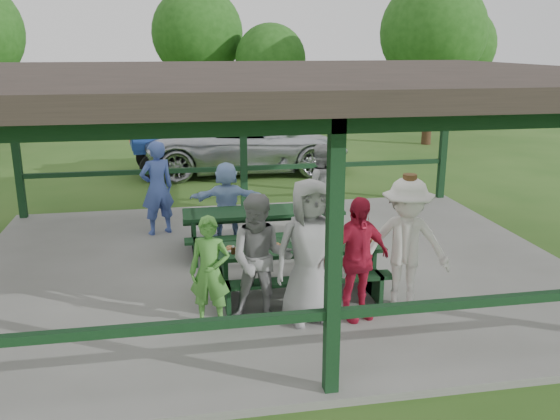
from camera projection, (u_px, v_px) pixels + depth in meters
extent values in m
plane|color=#2B531A|center=(272.00, 271.00, 10.06)|extent=(90.00, 90.00, 0.00)
cube|color=slate|center=(272.00, 268.00, 10.05)|extent=(10.00, 8.00, 0.10)
cube|color=black|center=(334.00, 260.00, 6.03)|extent=(0.15, 0.15, 3.00)
cube|color=black|center=(16.00, 148.00, 12.40)|extent=(0.15, 0.15, 3.00)
cube|color=black|center=(243.00, 142.00, 13.23)|extent=(0.15, 0.15, 3.00)
cube|color=black|center=(444.00, 136.00, 14.06)|extent=(0.15, 0.15, 3.00)
cube|color=black|center=(94.00, 333.00, 5.78)|extent=(4.65, 0.10, 0.10)
cube|color=black|center=(540.00, 297.00, 6.61)|extent=(4.65, 0.10, 0.10)
cube|color=black|center=(135.00, 172.00, 12.97)|extent=(4.65, 0.10, 0.10)
cube|color=black|center=(346.00, 164.00, 13.80)|extent=(4.65, 0.10, 0.10)
cube|color=black|center=(337.00, 122.00, 5.65)|extent=(9.80, 0.15, 0.20)
cube|color=black|center=(242.00, 78.00, 12.84)|extent=(9.80, 0.15, 0.20)
cube|color=#2A241E|center=(271.00, 77.00, 9.19)|extent=(10.60, 8.60, 0.24)
cube|color=black|center=(297.00, 248.00, 8.74)|extent=(2.53, 0.75, 0.06)
cube|color=black|center=(305.00, 280.00, 8.29)|extent=(2.53, 0.28, 0.05)
cube|color=black|center=(290.00, 254.00, 9.34)|extent=(2.53, 0.28, 0.05)
cube|color=black|center=(224.00, 274.00, 8.64)|extent=(0.06, 0.70, 0.75)
cube|color=black|center=(367.00, 265.00, 9.02)|extent=(0.06, 0.70, 0.75)
cube|color=black|center=(224.00, 284.00, 8.68)|extent=(0.06, 1.39, 0.45)
cube|color=black|center=(366.00, 274.00, 9.06)|extent=(0.06, 1.39, 0.45)
cube|color=black|center=(263.00, 212.00, 10.59)|extent=(2.85, 0.75, 0.06)
cube|color=black|center=(268.00, 237.00, 10.15)|extent=(2.85, 0.28, 0.05)
cube|color=black|center=(259.00, 219.00, 11.20)|extent=(2.85, 0.28, 0.05)
cube|color=black|center=(194.00, 234.00, 10.47)|extent=(0.06, 0.70, 0.75)
cube|color=black|center=(330.00, 226.00, 10.90)|extent=(0.06, 0.70, 0.75)
cube|color=black|center=(194.00, 242.00, 10.51)|extent=(0.06, 1.39, 0.45)
cube|color=black|center=(330.00, 234.00, 10.94)|extent=(0.06, 1.39, 0.45)
cylinder|color=white|center=(230.00, 249.00, 8.55)|extent=(0.22, 0.22, 0.01)
torus|color=#A76C3B|center=(227.00, 249.00, 8.52)|extent=(0.10, 0.10, 0.03)
torus|color=#A76C3B|center=(233.00, 248.00, 8.54)|extent=(0.10, 0.10, 0.03)
torus|color=#A76C3B|center=(230.00, 247.00, 8.59)|extent=(0.10, 0.10, 0.03)
cylinder|color=white|center=(277.00, 247.00, 8.67)|extent=(0.22, 0.22, 0.01)
torus|color=#A76C3B|center=(275.00, 246.00, 8.64)|extent=(0.10, 0.10, 0.03)
torus|color=#A76C3B|center=(280.00, 245.00, 8.66)|extent=(0.10, 0.10, 0.03)
torus|color=#A76C3B|center=(276.00, 244.00, 8.71)|extent=(0.10, 0.10, 0.03)
cylinder|color=white|center=(319.00, 244.00, 8.78)|extent=(0.22, 0.22, 0.01)
torus|color=#A76C3B|center=(317.00, 243.00, 8.75)|extent=(0.10, 0.10, 0.03)
torus|color=#A76C3B|center=(322.00, 243.00, 8.77)|extent=(0.10, 0.10, 0.03)
torus|color=#A76C3B|center=(319.00, 242.00, 8.82)|extent=(0.10, 0.10, 0.03)
cylinder|color=white|center=(368.00, 241.00, 8.91)|extent=(0.22, 0.22, 0.01)
torus|color=#A76C3B|center=(365.00, 240.00, 8.88)|extent=(0.10, 0.10, 0.03)
torus|color=#A76C3B|center=(371.00, 240.00, 8.90)|extent=(0.10, 0.10, 0.03)
torus|color=#A76C3B|center=(367.00, 239.00, 8.95)|extent=(0.10, 0.10, 0.03)
cylinder|color=#381E0F|center=(215.00, 252.00, 8.33)|extent=(0.06, 0.06, 0.10)
cylinder|color=#381E0F|center=(233.00, 251.00, 8.38)|extent=(0.06, 0.06, 0.10)
cylinder|color=#381E0F|center=(284.00, 247.00, 8.50)|extent=(0.06, 0.06, 0.10)
cylinder|color=#381E0F|center=(305.00, 246.00, 8.56)|extent=(0.06, 0.06, 0.10)
cylinder|color=#381E0F|center=(370.00, 242.00, 8.73)|extent=(0.06, 0.06, 0.10)
cone|color=white|center=(264.00, 240.00, 8.82)|extent=(0.09, 0.09, 0.10)
cone|color=white|center=(293.00, 238.00, 8.90)|extent=(0.09, 0.09, 0.10)
cone|color=white|center=(346.00, 235.00, 9.04)|extent=(0.09, 0.09, 0.10)
cone|color=white|center=(359.00, 234.00, 9.08)|extent=(0.09, 0.09, 0.10)
cone|color=white|center=(364.00, 234.00, 9.09)|extent=(0.09, 0.09, 0.10)
imported|color=#4C9739|center=(210.00, 272.00, 7.73)|extent=(0.63, 0.51, 1.50)
imported|color=gray|center=(261.00, 259.00, 7.79)|extent=(0.97, 0.82, 1.77)
imported|color=#949496|center=(310.00, 252.00, 7.81)|extent=(1.01, 0.71, 1.96)
imported|color=#B81A37|center=(357.00, 259.00, 7.91)|extent=(1.07, 0.67, 1.70)
imported|color=silver|center=(406.00, 245.00, 8.17)|extent=(1.38, 1.06, 1.89)
cylinder|color=#52361C|center=(410.00, 183.00, 7.93)|extent=(0.41, 0.41, 0.02)
cylinder|color=#52361C|center=(410.00, 178.00, 7.92)|extent=(0.24, 0.24, 0.11)
imported|color=#98B9EC|center=(227.00, 201.00, 11.18)|extent=(1.43, 0.54, 1.51)
imported|color=#3F55A5|center=(157.00, 188.00, 11.48)|extent=(0.79, 0.67, 1.84)
imported|color=#99999C|center=(319.00, 188.00, 11.65)|extent=(0.87, 0.69, 1.76)
imported|color=silver|center=(247.00, 144.00, 17.64)|extent=(6.01, 2.77, 1.67)
cube|color=navy|center=(184.00, 146.00, 17.23)|extent=(3.08, 1.79, 0.13)
cube|color=navy|center=(187.00, 141.00, 16.48)|extent=(2.92, 0.39, 0.42)
cube|color=navy|center=(180.00, 133.00, 17.84)|extent=(2.92, 0.39, 0.42)
cube|color=navy|center=(131.00, 139.00, 16.75)|extent=(0.23, 1.47, 0.42)
cube|color=navy|center=(233.00, 135.00, 17.57)|extent=(0.23, 1.47, 0.42)
cylinder|color=black|center=(154.00, 168.00, 16.37)|extent=(0.81, 0.28, 0.80)
cylinder|color=yellow|center=(154.00, 168.00, 16.37)|extent=(0.32, 0.26, 0.29)
cylinder|color=black|center=(149.00, 158.00, 17.81)|extent=(0.81, 0.28, 0.80)
cylinder|color=yellow|center=(149.00, 158.00, 17.81)|extent=(0.32, 0.26, 0.29)
cylinder|color=black|center=(221.00, 164.00, 16.89)|extent=(0.81, 0.28, 0.80)
cylinder|color=yellow|center=(221.00, 164.00, 16.89)|extent=(0.32, 0.26, 0.29)
cylinder|color=black|center=(211.00, 154.00, 18.34)|extent=(0.81, 0.28, 0.80)
cylinder|color=yellow|center=(211.00, 154.00, 18.34)|extent=(0.32, 0.26, 0.29)
cube|color=navy|center=(250.00, 146.00, 17.81)|extent=(1.05, 0.20, 0.08)
cone|color=#F2590C|center=(129.00, 136.00, 16.71)|extent=(0.07, 0.42, 0.42)
cylinder|color=#372116|center=(200.00, 95.00, 26.06)|extent=(0.36, 0.36, 3.04)
sphere|color=#1D4A13|center=(198.00, 33.00, 25.35)|extent=(3.89, 3.89, 3.89)
cylinder|color=#372116|center=(271.00, 107.00, 24.90)|extent=(0.36, 0.36, 2.27)
sphere|color=#1D4A13|center=(270.00, 59.00, 24.37)|extent=(2.90, 2.90, 2.90)
cylinder|color=#372116|center=(428.00, 104.00, 22.23)|extent=(0.36, 0.36, 3.02)
sphere|color=#1D4A13|center=(433.00, 32.00, 21.53)|extent=(3.86, 3.86, 3.86)
cylinder|color=#372116|center=(452.00, 98.00, 26.65)|extent=(0.36, 0.36, 2.68)
sphere|color=#1D4A13|center=(456.00, 45.00, 26.02)|extent=(3.43, 3.43, 3.43)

